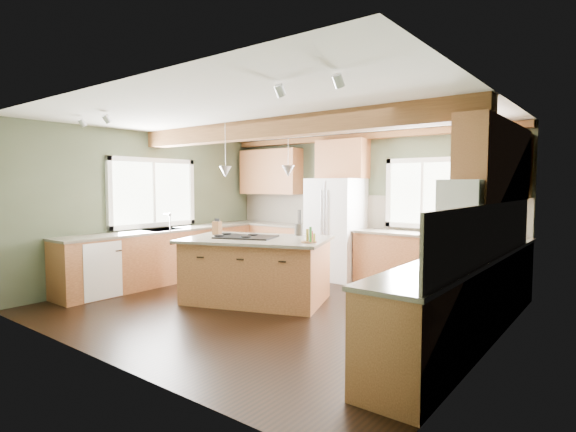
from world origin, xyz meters
The scene contains 37 objects.
floor centered at (0.00, 0.00, 0.00)m, with size 5.60×5.60×0.00m, color black.
ceiling centered at (0.00, 0.00, 2.60)m, with size 5.60×5.60×0.00m, color silver.
wall_back centered at (0.00, 2.50, 1.30)m, with size 5.60×5.60×0.00m, color #3F4732.
wall_left centered at (-2.80, 0.00, 1.30)m, with size 5.00×5.00×0.00m, color #3F4732.
wall_right centered at (2.80, 0.00, 1.30)m, with size 5.00×5.00×0.00m, color #3F4732.
ceiling_beam centered at (0.00, 0.10, 2.47)m, with size 5.55×0.26×0.26m, color #553118.
soffit_trim centered at (0.00, 2.40, 2.54)m, with size 5.55×0.20×0.10m, color #553118.
backsplash_back centered at (0.00, 2.48, 1.21)m, with size 5.58×0.03×0.58m, color brown.
backsplash_right centered at (2.78, 0.05, 1.21)m, with size 0.03×3.70×0.58m, color brown.
base_cab_back_left centered at (-1.79, 2.20, 0.44)m, with size 2.02×0.60×0.88m, color brown.
counter_back_left centered at (-1.79, 2.20, 0.90)m, with size 2.06×0.64×0.04m, color #443C32.
base_cab_back_right centered at (1.49, 2.20, 0.44)m, with size 2.62×0.60×0.88m, color brown.
counter_back_right centered at (1.49, 2.20, 0.90)m, with size 2.66×0.64×0.04m, color #443C32.
base_cab_left centered at (-2.50, 0.05, 0.44)m, with size 0.60×3.70×0.88m, color brown.
counter_left centered at (-2.50, 0.05, 0.90)m, with size 0.64×3.74×0.04m, color #443C32.
base_cab_right centered at (2.50, 0.05, 0.44)m, with size 0.60×3.70×0.88m, color brown.
counter_right centered at (2.50, 0.05, 0.90)m, with size 0.64×3.74×0.04m, color #443C32.
upper_cab_back_left centered at (-1.99, 2.33, 1.95)m, with size 1.40×0.35×0.90m, color brown.
upper_cab_over_fridge centered at (-0.30, 2.33, 2.15)m, with size 0.96×0.35×0.70m, color brown.
upper_cab_right centered at (2.62, 0.90, 1.95)m, with size 0.35×2.20×0.90m, color brown.
upper_cab_back_corner centered at (2.30, 2.33, 1.95)m, with size 0.90×0.35×0.90m, color brown.
window_left centered at (-2.78, 0.05, 1.55)m, with size 0.04×1.60×1.05m, color white.
window_back centered at (1.15, 2.48, 1.55)m, with size 1.10×0.04×1.00m, color white.
sink centered at (-2.50, 0.05, 0.91)m, with size 0.50×0.65×0.03m, color #262628.
faucet centered at (-2.32, 0.05, 1.05)m, with size 0.02×0.02×0.28m, color #B2B2B7.
dishwasher centered at (-2.49, -1.25, 0.43)m, with size 0.60×0.60×0.84m, color white.
oven centered at (2.49, -1.25, 0.43)m, with size 0.60×0.72×0.84m, color white.
microwave centered at (2.58, -0.05, 1.55)m, with size 0.40×0.70×0.38m, color white.
pendant_left centered at (-0.85, -0.07, 1.88)m, with size 0.18×0.18×0.16m, color #B2B2B7.
pendant_right centered at (0.05, 0.27, 1.88)m, with size 0.18×0.18×0.16m, color #B2B2B7.
refrigerator centered at (-0.30, 2.12, 0.90)m, with size 0.90×0.74×1.80m, color silver.
island centered at (-0.40, 0.10, 0.44)m, with size 1.93×1.18×0.88m, color brown.
island_top centered at (-0.40, 0.10, 0.90)m, with size 2.06×1.31×0.04m, color #443C32.
cooktop centered at (-0.55, 0.04, 0.93)m, with size 0.84×0.56×0.02m, color black.
knife_block centered at (-1.16, 0.04, 1.02)m, with size 0.12×0.09×0.21m, color brown.
utensil_crock centered at (-0.11, 0.75, 1.01)m, with size 0.13×0.13×0.18m, color #362E2B.
bottle_tray centered at (0.50, 0.15, 1.02)m, with size 0.22×0.22×0.20m, color brown, non-canonical shape.
Camera 1 is at (3.91, -4.74, 1.69)m, focal length 28.00 mm.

